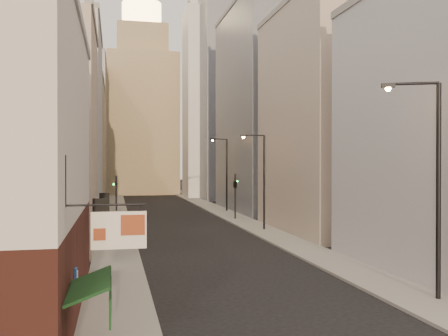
# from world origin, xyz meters

# --- Properties ---
(sidewalk_left) EXTENTS (3.00, 140.00, 0.15)m
(sidewalk_left) POSITION_xyz_m (-6.50, 55.00, 0.07)
(sidewalk_left) COLOR gray
(sidewalk_left) RESTS_ON ground
(sidewalk_right) EXTENTS (3.00, 140.00, 0.15)m
(sidewalk_right) POSITION_xyz_m (6.50, 55.00, 0.07)
(sidewalk_right) COLOR gray
(sidewalk_right) RESTS_ON ground
(near_building_left) EXTENTS (8.30, 23.04, 12.30)m
(near_building_left) POSITION_xyz_m (-10.99, 9.00, 6.02)
(near_building_left) COLOR #55271F
(near_building_left) RESTS_ON ground
(left_bldg_beige) EXTENTS (8.00, 12.00, 16.00)m
(left_bldg_beige) POSITION_xyz_m (-12.00, 26.00, 8.00)
(left_bldg_beige) COLOR tan
(left_bldg_beige) RESTS_ON ground
(left_bldg_grey) EXTENTS (8.00, 16.00, 20.00)m
(left_bldg_grey) POSITION_xyz_m (-12.00, 42.00, 10.00)
(left_bldg_grey) COLOR #A5A4A9
(left_bldg_grey) RESTS_ON ground
(left_bldg_tan) EXTENTS (8.00, 18.00, 17.00)m
(left_bldg_tan) POSITION_xyz_m (-12.00, 60.00, 8.50)
(left_bldg_tan) COLOR #907D5D
(left_bldg_tan) RESTS_ON ground
(left_bldg_wingrid) EXTENTS (8.00, 20.00, 24.00)m
(left_bldg_wingrid) POSITION_xyz_m (-12.00, 80.00, 12.00)
(left_bldg_wingrid) COLOR gray
(left_bldg_wingrid) RESTS_ON ground
(right_bldg_beige) EXTENTS (8.00, 16.00, 20.00)m
(right_bldg_beige) POSITION_xyz_m (12.00, 30.00, 10.00)
(right_bldg_beige) COLOR tan
(right_bldg_beige) RESTS_ON ground
(right_bldg_wingrid) EXTENTS (8.00, 20.00, 26.00)m
(right_bldg_wingrid) POSITION_xyz_m (12.00, 50.00, 13.00)
(right_bldg_wingrid) COLOR gray
(right_bldg_wingrid) RESTS_ON ground
(highrise) EXTENTS (21.00, 23.00, 51.20)m
(highrise) POSITION_xyz_m (18.00, 78.00, 25.66)
(highrise) COLOR gray
(highrise) RESTS_ON ground
(clock_tower) EXTENTS (14.00, 14.00, 44.90)m
(clock_tower) POSITION_xyz_m (-1.00, 92.00, 17.63)
(clock_tower) COLOR #907D5D
(clock_tower) RESTS_ON ground
(white_tower) EXTENTS (8.00, 8.00, 41.50)m
(white_tower) POSITION_xyz_m (10.00, 78.00, 18.61)
(white_tower) COLOR silver
(white_tower) RESTS_ON ground
(streetlamp_near) EXTENTS (2.41, 1.15, 9.72)m
(streetlamp_near) POSITION_xyz_m (7.10, 7.59, 5.55)
(streetlamp_near) COLOR black
(streetlamp_near) RESTS_ON ground
(streetlamp_mid) EXTENTS (2.29, 0.35, 8.73)m
(streetlamp_mid) POSITION_xyz_m (6.46, 31.48, 4.98)
(streetlamp_mid) COLOR black
(streetlamp_mid) RESTS_ON ground
(streetlamp_far) EXTENTS (2.35, 0.91, 9.25)m
(streetlamp_far) POSITION_xyz_m (7.06, 49.44, 5.29)
(streetlamp_far) COLOR black
(streetlamp_far) RESTS_ON ground
(traffic_light_left) EXTENTS (0.61, 0.55, 5.00)m
(traffic_light_left) POSITION_xyz_m (-6.43, 35.11, 3.65)
(traffic_light_left) COLOR black
(traffic_light_left) RESTS_ON ground
(traffic_light_right) EXTENTS (0.85, 0.85, 5.00)m
(traffic_light_right) POSITION_xyz_m (6.18, 40.49, 3.93)
(traffic_light_right) COLOR black
(traffic_light_right) RESTS_ON ground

